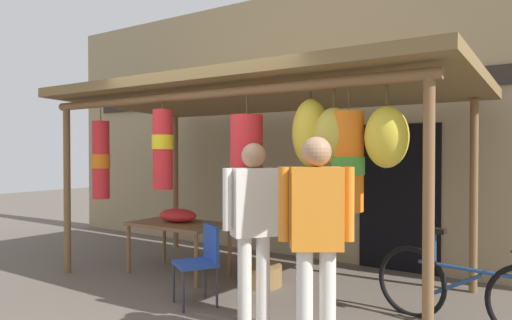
{
  "coord_description": "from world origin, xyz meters",
  "views": [
    {
      "loc": [
        3.14,
        -3.84,
        1.62
      ],
      "look_at": [
        -0.26,
        1.21,
        1.51
      ],
      "focal_mm": 32.7,
      "sensor_mm": 36.0,
      "label": 1
    }
  ],
  "objects_px": {
    "vendor_in_orange": "(254,218)",
    "flower_heap_on_table": "(178,215)",
    "folding_chair": "(202,257)",
    "parked_bicycle": "(465,291)",
    "customer_foreground": "(316,227)",
    "display_table": "(179,228)",
    "wicker_basket_by_table": "(260,275)"
  },
  "relations": [
    {
      "from": "folding_chair",
      "to": "customer_foreground",
      "type": "bearing_deg",
      "value": -17.31
    },
    {
      "from": "parked_bicycle",
      "to": "customer_foreground",
      "type": "distance_m",
      "value": 1.71
    },
    {
      "from": "parked_bicycle",
      "to": "customer_foreground",
      "type": "height_order",
      "value": "customer_foreground"
    },
    {
      "from": "display_table",
      "to": "folding_chair",
      "type": "relative_size",
      "value": 1.54
    },
    {
      "from": "flower_heap_on_table",
      "to": "customer_foreground",
      "type": "relative_size",
      "value": 0.32
    },
    {
      "from": "flower_heap_on_table",
      "to": "vendor_in_orange",
      "type": "height_order",
      "value": "vendor_in_orange"
    },
    {
      "from": "display_table",
      "to": "vendor_in_orange",
      "type": "bearing_deg",
      "value": -27.28
    },
    {
      "from": "display_table",
      "to": "wicker_basket_by_table",
      "type": "distance_m",
      "value": 1.29
    },
    {
      "from": "display_table",
      "to": "flower_heap_on_table",
      "type": "distance_m",
      "value": 0.17
    },
    {
      "from": "display_table",
      "to": "wicker_basket_by_table",
      "type": "relative_size",
      "value": 2.41
    },
    {
      "from": "parked_bicycle",
      "to": "customer_foreground",
      "type": "relative_size",
      "value": 0.99
    },
    {
      "from": "parked_bicycle",
      "to": "flower_heap_on_table",
      "type": "bearing_deg",
      "value": -179.86
    },
    {
      "from": "customer_foreground",
      "to": "vendor_in_orange",
      "type": "bearing_deg",
      "value": 159.29
    },
    {
      "from": "folding_chair",
      "to": "parked_bicycle",
      "type": "relative_size",
      "value": 0.49
    },
    {
      "from": "wicker_basket_by_table",
      "to": "parked_bicycle",
      "type": "bearing_deg",
      "value": -2.9
    },
    {
      "from": "folding_chair",
      "to": "parked_bicycle",
      "type": "bearing_deg",
      "value": 18.44
    },
    {
      "from": "wicker_basket_by_table",
      "to": "vendor_in_orange",
      "type": "distance_m",
      "value": 1.59
    },
    {
      "from": "folding_chair",
      "to": "wicker_basket_by_table",
      "type": "height_order",
      "value": "folding_chair"
    },
    {
      "from": "flower_heap_on_table",
      "to": "folding_chair",
      "type": "xyz_separation_m",
      "value": [
        1.11,
        -0.81,
        -0.27
      ]
    },
    {
      "from": "vendor_in_orange",
      "to": "flower_heap_on_table",
      "type": "bearing_deg",
      "value": 152.25
    },
    {
      "from": "folding_chair",
      "to": "flower_heap_on_table",
      "type": "bearing_deg",
      "value": 143.9
    },
    {
      "from": "display_table",
      "to": "wicker_basket_by_table",
      "type": "xyz_separation_m",
      "value": [
        1.18,
        0.18,
        -0.49
      ]
    },
    {
      "from": "folding_chair",
      "to": "parked_bicycle",
      "type": "height_order",
      "value": "parked_bicycle"
    },
    {
      "from": "display_table",
      "to": "folding_chair",
      "type": "distance_m",
      "value": 1.3
    },
    {
      "from": "flower_heap_on_table",
      "to": "parked_bicycle",
      "type": "height_order",
      "value": "parked_bicycle"
    },
    {
      "from": "customer_foreground",
      "to": "parked_bicycle",
      "type": "bearing_deg",
      "value": 57.03
    },
    {
      "from": "parked_bicycle",
      "to": "display_table",
      "type": "bearing_deg",
      "value": -179.07
    },
    {
      "from": "flower_heap_on_table",
      "to": "wicker_basket_by_table",
      "type": "distance_m",
      "value": 1.4
    },
    {
      "from": "customer_foreground",
      "to": "wicker_basket_by_table",
      "type": "bearing_deg",
      "value": 135.83
    },
    {
      "from": "folding_chair",
      "to": "display_table",
      "type": "bearing_deg",
      "value": 144.21
    },
    {
      "from": "flower_heap_on_table",
      "to": "vendor_in_orange",
      "type": "distance_m",
      "value": 2.17
    },
    {
      "from": "folding_chair",
      "to": "customer_foreground",
      "type": "xyz_separation_m",
      "value": [
        1.6,
        -0.5,
        0.53
      ]
    }
  ]
}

